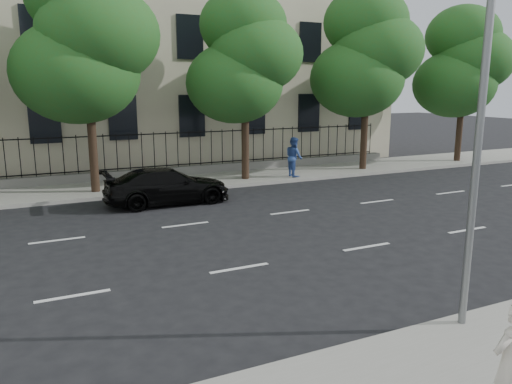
% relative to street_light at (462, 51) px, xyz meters
% --- Properties ---
extents(ground, '(120.00, 120.00, 0.00)m').
position_rel_street_light_xyz_m(ground, '(-2.50, 1.77, -5.15)').
color(ground, black).
rests_on(ground, ground).
extents(far_sidewalk, '(60.00, 4.00, 0.15)m').
position_rel_street_light_xyz_m(far_sidewalk, '(-2.50, 15.77, -5.07)').
color(far_sidewalk, gray).
rests_on(far_sidewalk, ground).
extents(lane_markings, '(49.60, 4.62, 0.01)m').
position_rel_street_light_xyz_m(lane_markings, '(-2.50, 6.52, -5.14)').
color(lane_markings, silver).
rests_on(lane_markings, ground).
extents(masonry_building, '(34.60, 12.11, 18.50)m').
position_rel_street_light_xyz_m(masonry_building, '(-2.50, 24.72, 3.87)').
color(masonry_building, beige).
rests_on(masonry_building, ground).
extents(iron_fence, '(30.00, 0.50, 2.20)m').
position_rel_street_light_xyz_m(iron_fence, '(-2.50, 17.47, -4.50)').
color(iron_fence, slate).
rests_on(iron_fence, far_sidewalk).
extents(street_light, '(0.25, 3.32, 8.05)m').
position_rel_street_light_xyz_m(street_light, '(0.00, 0.00, 0.00)').
color(street_light, slate).
rests_on(street_light, near_sidewalk).
extents(tree_c, '(5.89, 5.50, 9.80)m').
position_rel_street_light_xyz_m(tree_c, '(-4.46, 15.13, 1.26)').
color(tree_c, '#382619').
rests_on(tree_c, far_sidewalk).
extents(tree_d, '(5.34, 4.94, 8.84)m').
position_rel_street_light_xyz_m(tree_d, '(2.54, 15.13, 0.69)').
color(tree_d, '#382619').
rests_on(tree_d, far_sidewalk).
extents(tree_e, '(5.71, 5.31, 9.46)m').
position_rel_street_light_xyz_m(tree_e, '(9.54, 15.13, 1.05)').
color(tree_e, '#382619').
rests_on(tree_e, far_sidewalk).
extents(tree_f, '(5.52, 5.12, 9.01)m').
position_rel_street_light_xyz_m(tree_f, '(16.54, 15.13, 0.73)').
color(tree_f, '#382619').
rests_on(tree_f, far_sidewalk).
extents(black_sedan, '(4.90, 2.00, 1.42)m').
position_rel_street_light_xyz_m(black_sedan, '(-2.18, 12.04, -4.44)').
color(black_sedan, black).
rests_on(black_sedan, ground).
extents(woman_near, '(0.65, 0.44, 1.72)m').
position_rel_street_light_xyz_m(woman_near, '(-1.79, -2.89, -4.14)').
color(woman_near, beige).
rests_on(woman_near, near_sidewalk).
extents(pedestrian_far, '(0.78, 0.98, 1.95)m').
position_rel_street_light_xyz_m(pedestrian_far, '(4.92, 14.50, -4.02)').
color(pedestrian_far, '#304D94').
rests_on(pedestrian_far, far_sidewalk).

